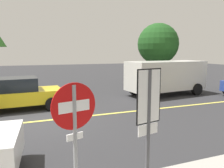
% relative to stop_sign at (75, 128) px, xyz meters
% --- Properties ---
extents(ground_plane, '(80.00, 80.00, 0.00)m').
position_rel_stop_sign_xyz_m(ground_plane, '(-0.30, 5.78, -1.60)').
color(ground_plane, '#2D2D30').
extents(lane_marking_centre, '(28.00, 0.16, 0.01)m').
position_rel_stop_sign_xyz_m(lane_marking_centre, '(2.70, 5.78, -1.59)').
color(lane_marking_centre, '#E0D14C').
extents(stop_sign, '(0.74, 0.21, 2.34)m').
position_rel_stop_sign_xyz_m(stop_sign, '(0.00, 0.00, 0.00)').
color(stop_sign, gray).
rests_on(stop_sign, ground_plane).
extents(speed_limit_sign, '(0.53, 0.12, 2.52)m').
position_rel_stop_sign_xyz_m(speed_limit_sign, '(1.33, -0.01, 0.17)').
color(speed_limit_sign, '#4C4C51').
rests_on(speed_limit_sign, ground_plane).
extents(white_van, '(5.38, 2.70, 2.20)m').
position_rel_stop_sign_xyz_m(white_van, '(7.68, 8.71, -0.33)').
color(white_van, silver).
rests_on(white_van, ground_plane).
extents(car_yellow_approaching, '(3.91, 2.20, 1.57)m').
position_rel_stop_sign_xyz_m(car_yellow_approaching, '(-1.07, 8.13, -0.81)').
color(car_yellow_approaching, gold).
rests_on(car_yellow_approaching, ground_plane).
extents(tree_centre_verge, '(3.42, 3.42, 5.16)m').
position_rel_stop_sign_xyz_m(tree_centre_verge, '(9.60, 12.74, 1.84)').
color(tree_centre_verge, '#513823').
rests_on(tree_centre_verge, ground_plane).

